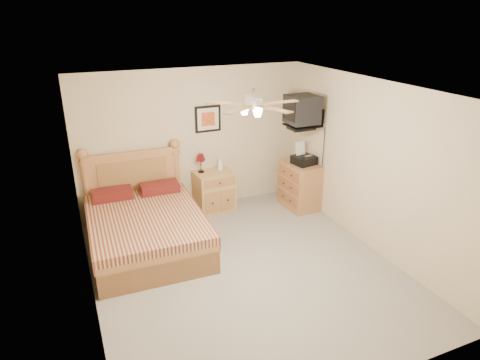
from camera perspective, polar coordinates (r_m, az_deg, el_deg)
The scene contains 17 objects.
floor at distance 6.09m, azimuth 0.75°, elevation -11.86°, with size 4.50×4.50×0.00m, color gray.
ceiling at distance 5.14m, azimuth 0.89°, elevation 11.99°, with size 4.00×4.50×0.04m, color white.
wall_back at distance 7.49m, azimuth -6.24°, elevation 5.20°, with size 4.00×0.04×2.50m, color beige.
wall_front at distance 3.80m, azimuth 15.13°, elevation -13.11°, with size 4.00×0.04×2.50m, color beige.
wall_left at distance 5.09m, azimuth -20.28°, elevation -4.36°, with size 0.04×4.50×2.50m, color beige.
wall_right at distance 6.52m, azimuth 17.10°, elevation 1.78°, with size 0.04×4.50×2.50m, color beige.
bed at distance 6.42m, azimuth -12.62°, elevation -3.61°, with size 1.60×2.10×1.36m, color #B36C3E, non-canonical shape.
nightstand at distance 7.65m, azimuth -3.46°, elevation -1.45°, with size 0.66×0.50×0.72m, color tan.
table_lamp at distance 7.49m, azimuth -5.25°, elevation 2.27°, with size 0.18×0.18×0.33m, color #5C0F11, non-canonical shape.
lotion_bottle at distance 7.55m, azimuth -2.66°, elevation 2.20°, with size 0.10×0.10×0.26m, color white.
framed_picture at distance 7.45m, azimuth -4.31°, elevation 8.13°, with size 0.46×0.04×0.46m, color black.
dresser at distance 7.78m, azimuth 7.96°, elevation -0.70°, with size 0.50×0.72×0.84m, color #9D653B.
fax_machine at distance 7.55m, azimuth 8.58°, elevation 3.49°, with size 0.36×0.38×0.38m, color black, non-canonical shape.
magazine_lower at distance 7.82m, azimuth 7.16°, elevation 2.85°, with size 0.18×0.24×0.02m, color #C0B49D.
magazine_upper at distance 7.83m, azimuth 7.09°, elevation 3.05°, with size 0.19×0.26×0.02m, color tan.
wall_tv at distance 7.25m, azimuth 9.29°, elevation 9.07°, with size 0.56×0.46×0.58m, color black, non-canonical shape.
ceiling_fan at distance 4.99m, azimuth 1.84°, elevation 10.04°, with size 1.14×1.14×0.28m, color silver, non-canonical shape.
Camera 1 is at (-2.07, -4.62, 3.38)m, focal length 32.00 mm.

